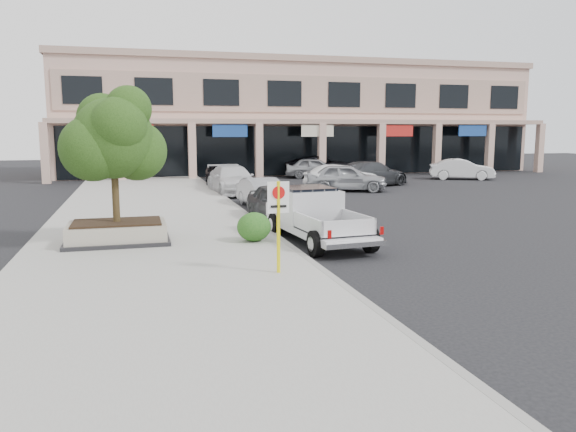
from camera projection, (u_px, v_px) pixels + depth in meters
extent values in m
plane|color=black|center=(359.00, 260.00, 16.06)|extent=(120.00, 120.00, 0.00)
cube|color=gray|center=(155.00, 231.00, 20.33)|extent=(8.00, 52.00, 0.15)
cube|color=gray|center=(261.00, 226.00, 21.36)|extent=(0.20, 52.00, 0.15)
cube|color=#CB9D8F|center=(297.00, 120.00, 49.86)|extent=(40.00, 10.00, 9.00)
cube|color=tan|center=(297.00, 65.00, 49.13)|extent=(40.40, 10.40, 0.50)
cube|color=tan|center=(319.00, 122.00, 44.08)|extent=(40.00, 2.20, 0.35)
cube|color=#CB9D8F|center=(45.00, 153.00, 38.39)|extent=(0.55, 0.55, 4.20)
cube|color=#CB9D8F|center=(539.00, 148.00, 48.82)|extent=(0.55, 0.55, 4.20)
cube|color=black|center=(314.00, 151.00, 45.43)|extent=(39.20, 0.08, 3.90)
cube|color=black|center=(118.00, 240.00, 17.83)|extent=(3.20, 2.20, 0.12)
cube|color=gray|center=(117.00, 231.00, 17.78)|extent=(3.00, 2.00, 0.50)
cube|color=black|center=(117.00, 222.00, 17.74)|extent=(2.70, 1.70, 0.06)
cylinder|color=#2F2212|center=(115.00, 187.00, 17.56)|extent=(0.22, 0.22, 2.20)
sphere|color=#19330D|center=(113.00, 138.00, 17.33)|extent=(2.50, 2.50, 2.50)
sphere|color=#19330D|center=(137.00, 151.00, 17.86)|extent=(1.90, 1.90, 1.90)
sphere|color=#19330D|center=(103.00, 119.00, 17.64)|extent=(1.60, 1.60, 1.60)
cylinder|color=yellow|center=(278.00, 227.00, 13.91)|extent=(0.09, 0.09, 2.30)
cube|color=white|center=(278.00, 197.00, 13.80)|extent=(0.55, 0.03, 0.78)
cylinder|color=red|center=(279.00, 193.00, 13.75)|extent=(0.32, 0.02, 0.32)
ellipsoid|color=#154A15|center=(254.00, 227.00, 17.95)|extent=(1.10, 0.99, 0.93)
imported|color=#2A2C2F|center=(280.00, 203.00, 22.51)|extent=(2.15, 4.65, 1.54)
imported|color=gray|center=(263.00, 193.00, 26.74)|extent=(1.94, 4.39, 1.40)
imported|color=silver|center=(233.00, 180.00, 32.62)|extent=(2.57, 5.67, 1.61)
imported|color=black|center=(224.00, 174.00, 37.79)|extent=(2.93, 5.40, 1.44)
imported|color=#A1A4A9|center=(346.00, 178.00, 33.84)|extent=(5.24, 3.51, 1.66)
imported|color=silver|center=(341.00, 177.00, 34.88)|extent=(4.86, 2.60, 1.52)
imported|color=#2C2E31|center=(371.00, 174.00, 36.81)|extent=(6.13, 4.43, 1.65)
imported|color=black|center=(324.00, 166.00, 44.43)|extent=(6.06, 2.93, 1.66)
imported|color=#919398|center=(316.00, 168.00, 42.91)|extent=(4.95, 3.16, 1.57)
imported|color=silver|center=(462.00, 169.00, 41.84)|extent=(4.88, 3.42, 1.52)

